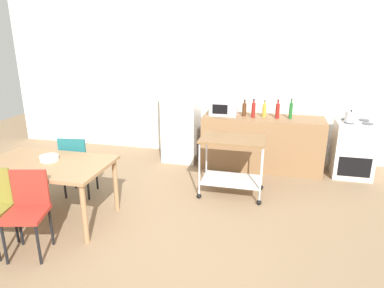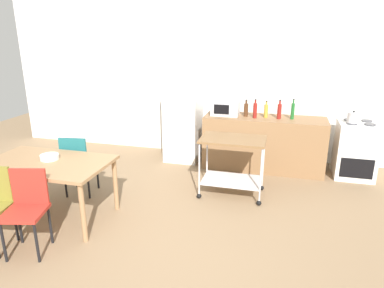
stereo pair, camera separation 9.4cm
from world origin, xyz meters
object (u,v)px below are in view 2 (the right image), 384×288
chair_red (27,206)px  microwave (226,107)px  stove_oven (355,150)px  kitchen_cart (232,157)px  refrigerator (183,118)px  bottle_sparkling_water (293,111)px  bottle_hot_sauce (266,111)px  fruit_bowl (50,157)px  bottle_sesame_oil (255,110)px  bottle_vinegar (279,111)px  kettle (353,117)px  chair_teal (78,161)px  dining_table (48,168)px  bottle_olive_oil (246,109)px

chair_red → microwave: bearing=48.6°
stove_oven → kitchen_cart: bearing=-147.0°
stove_oven → refrigerator: 2.92m
bottle_sparkling_water → bottle_hot_sauce: bearing=180.0°
stove_oven → fruit_bowl: size_ratio=4.11×
bottle_sparkling_water → refrigerator: bearing=176.9°
bottle_sesame_oil → bottle_hot_sauce: 0.19m
microwave → bottle_vinegar: 0.89m
bottle_sesame_oil → kettle: bottle_sesame_oil is taller
chair_red → bottle_hot_sauce: 3.81m
kitchen_cart → chair_red: bearing=-135.1°
chair_teal → refrigerator: refrigerator is taller
bottle_hot_sauce → kettle: bottle_hot_sauce is taller
chair_teal → stove_oven: bearing=-164.2°
microwave → bottle_sesame_oil: bearing=-10.4°
kitchen_cart → kettle: kettle is taller
bottle_hot_sauce → kettle: size_ratio=1.17×
dining_table → microwave: bearing=53.3°
bottle_sesame_oil → fruit_bowl: bearing=-136.1°
chair_red → bottle_sparkling_water: (2.68, 3.03, 0.52)m
kitchen_cart → fruit_bowl: (-2.11, -1.14, 0.21)m
stove_oven → microwave: microwave is taller
chair_teal → bottle_olive_oil: 2.80m
chair_teal → stove_oven: stove_oven is taller
refrigerator → stove_oven: bearing=-1.6°
bottle_hot_sauce → bottle_vinegar: 0.22m
microwave → bottle_hot_sauce: (0.68, -0.02, -0.01)m
bottle_olive_oil → kettle: size_ratio=1.17×
bottle_olive_oil → dining_table: bearing=-131.8°
refrigerator → bottle_olive_oil: refrigerator is taller
refrigerator → kitchen_cart: (1.09, -1.26, -0.20)m
bottle_vinegar → bottle_hot_sauce: bearing=170.4°
refrigerator → bottle_vinegar: (1.67, -0.14, 0.26)m
chair_teal → bottle_sesame_oil: size_ratio=2.87×
chair_red → stove_oven: stove_oven is taller
chair_red → fruit_bowl: 0.82m
stove_oven → microwave: 2.20m
dining_table → microwave: (1.79, 2.39, 0.36)m
stove_oven → bottle_hot_sauce: bottle_hot_sauce is taller
dining_table → bottle_sesame_oil: bottle_sesame_oil is taller
kitchen_cart → microwave: (-0.31, 1.17, 0.46)m
kettle → chair_teal: bearing=-156.6°
chair_red → stove_oven: (3.70, 3.06, -0.07)m
stove_oven → bottle_vinegar: size_ratio=2.94×
dining_table → bottle_vinegar: bearing=41.1°
refrigerator → kettle: size_ratio=6.47×
bottle_hot_sauce → bottle_sparkling_water: (0.42, -0.00, 0.02)m
bottle_sesame_oil → bottle_hot_sauce: bearing=22.7°
bottle_olive_oil → kettle: bottle_olive_oil is taller
bottle_hot_sauce → stove_oven: bearing=0.8°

